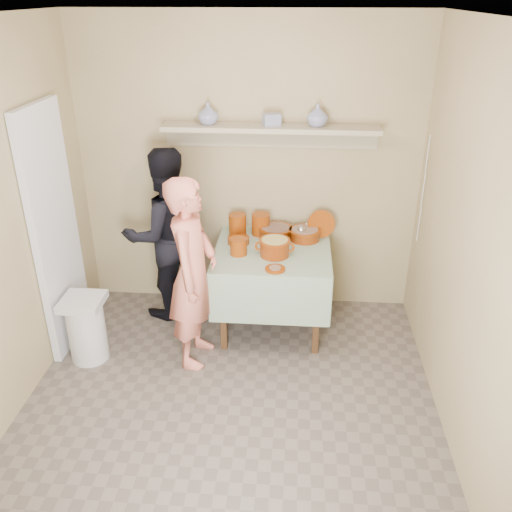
# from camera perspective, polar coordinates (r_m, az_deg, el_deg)

# --- Properties ---
(ground) EXTENTS (3.50, 3.50, 0.00)m
(ground) POSITION_cam_1_polar(r_m,az_deg,el_deg) (3.96, -3.17, -17.31)
(ground) COLOR #62564D
(ground) RESTS_ON ground
(tile_panel) EXTENTS (0.06, 0.70, 2.00)m
(tile_panel) POSITION_cam_1_polar(r_m,az_deg,el_deg) (4.57, -20.36, 2.37)
(tile_panel) COLOR silver
(tile_panel) RESTS_ON ground
(plate_stack_a) EXTENTS (0.15, 0.15, 0.20)m
(plate_stack_a) POSITION_cam_1_polar(r_m,az_deg,el_deg) (4.77, -1.96, 3.24)
(plate_stack_a) COLOR #712804
(plate_stack_a) RESTS_ON serving_table
(plate_stack_b) EXTENTS (0.16, 0.16, 0.19)m
(plate_stack_b) POSITION_cam_1_polar(r_m,az_deg,el_deg) (4.80, 0.50, 3.37)
(plate_stack_b) COLOR #712804
(plate_stack_b) RESTS_ON serving_table
(bowl_stack) EXTENTS (0.14, 0.14, 0.14)m
(bowl_stack) POSITION_cam_1_polar(r_m,az_deg,el_deg) (4.44, -1.84, 1.01)
(bowl_stack) COLOR #712804
(bowl_stack) RESTS_ON serving_table
(empty_bowl) EXTENTS (0.19, 0.19, 0.06)m
(empty_bowl) POSITION_cam_1_polar(r_m,az_deg,el_deg) (4.66, -1.86, 1.67)
(empty_bowl) COLOR #712804
(empty_bowl) RESTS_ON serving_table
(propped_lid) EXTENTS (0.25, 0.12, 0.24)m
(propped_lid) POSITION_cam_1_polar(r_m,az_deg,el_deg) (4.78, 6.88, 3.37)
(propped_lid) COLOR #712804
(propped_lid) RESTS_ON serving_table
(vase_right) EXTENTS (0.22, 0.22, 0.18)m
(vase_right) POSITION_cam_1_polar(r_m,az_deg,el_deg) (4.56, 6.49, 14.51)
(vase_right) COLOR navy
(vase_right) RESTS_ON wall_shelf
(vase_left) EXTENTS (0.19, 0.19, 0.18)m
(vase_left) POSITION_cam_1_polar(r_m,az_deg,el_deg) (4.62, -5.07, 14.72)
(vase_left) COLOR navy
(vase_left) RESTS_ON wall_shelf
(ceramic_box) EXTENTS (0.16, 0.14, 0.10)m
(ceramic_box) POSITION_cam_1_polar(r_m,az_deg,el_deg) (4.56, 1.64, 14.15)
(ceramic_box) COLOR navy
(ceramic_box) RESTS_ON wall_shelf
(person_cook) EXTENTS (0.42, 0.59, 1.54)m
(person_cook) POSITION_cam_1_polar(r_m,az_deg,el_deg) (4.17, -6.67, -1.85)
(person_cook) COLOR #DE7460
(person_cook) RESTS_ON ground
(person_helper) EXTENTS (0.96, 0.90, 1.56)m
(person_helper) POSITION_cam_1_polar(r_m,az_deg,el_deg) (4.84, -9.47, 2.23)
(person_helper) COLOR black
(person_helper) RESTS_ON ground
(room_shell) EXTENTS (3.04, 3.54, 2.62)m
(room_shell) POSITION_cam_1_polar(r_m,az_deg,el_deg) (3.08, -3.90, 4.98)
(room_shell) COLOR tan
(room_shell) RESTS_ON ground
(serving_table) EXTENTS (0.97, 0.97, 0.76)m
(serving_table) POSITION_cam_1_polar(r_m,az_deg,el_deg) (4.62, 1.76, -0.58)
(serving_table) COLOR #4C2D16
(serving_table) RESTS_ON ground
(cazuela_meat_a) EXTENTS (0.30, 0.30, 0.10)m
(cazuela_meat_a) POSITION_cam_1_polar(r_m,az_deg,el_deg) (4.76, 2.04, 2.62)
(cazuela_meat_a) COLOR #5E220B
(cazuela_meat_a) RESTS_ON serving_table
(cazuela_meat_b) EXTENTS (0.28, 0.28, 0.10)m
(cazuela_meat_b) POSITION_cam_1_polar(r_m,az_deg,el_deg) (4.73, 5.15, 2.39)
(cazuela_meat_b) COLOR #5E220B
(cazuela_meat_b) RESTS_ON serving_table
(ladle) EXTENTS (0.08, 0.26, 0.19)m
(ladle) POSITION_cam_1_polar(r_m,az_deg,el_deg) (4.68, 4.80, 2.81)
(ladle) COLOR silver
(ladle) RESTS_ON cazuela_meat_b
(cazuela_rice) EXTENTS (0.33, 0.25, 0.14)m
(cazuela_rice) POSITION_cam_1_polar(r_m,az_deg,el_deg) (4.42, 1.98, 1.05)
(cazuela_rice) COLOR #5E220B
(cazuela_rice) RESTS_ON serving_table
(front_plate) EXTENTS (0.16, 0.16, 0.03)m
(front_plate) POSITION_cam_1_polar(r_m,az_deg,el_deg) (4.22, 2.02, -1.36)
(front_plate) COLOR #712804
(front_plate) RESTS_ON serving_table
(wall_shelf) EXTENTS (1.80, 0.25, 0.21)m
(wall_shelf) POSITION_cam_1_polar(r_m,az_deg,el_deg) (4.62, 1.54, 13.08)
(wall_shelf) COLOR tan
(wall_shelf) RESTS_ON room_shell
(trash_bin) EXTENTS (0.32, 0.32, 0.56)m
(trash_bin) POSITION_cam_1_polar(r_m,az_deg,el_deg) (4.59, -17.41, -7.26)
(trash_bin) COLOR silver
(trash_bin) RESTS_ON ground
(electrical_cord) EXTENTS (0.01, 0.05, 0.90)m
(electrical_cord) POSITION_cam_1_polar(r_m,az_deg,el_deg) (4.68, 17.19, 6.69)
(electrical_cord) COLOR silver
(electrical_cord) RESTS_ON wall_shelf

